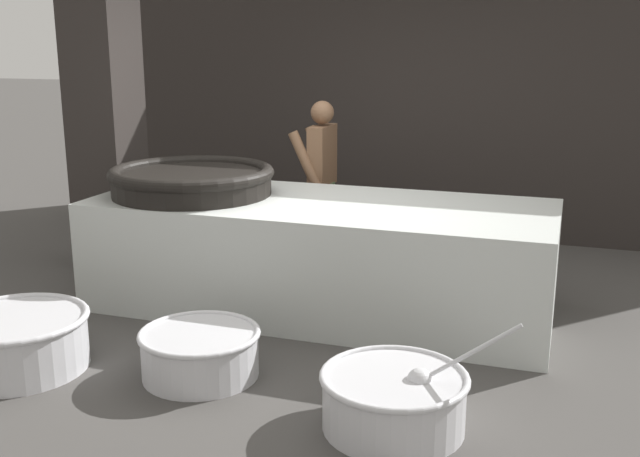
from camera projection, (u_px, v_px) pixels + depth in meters
The scene contains 9 objects.
ground_plane at pixel (320, 306), 6.15m from camera, with size 60.00×60.00×0.00m, color #474442.
back_wall at pixel (400, 79), 8.25m from camera, with size 8.39×0.24×3.42m, color #2D2826.
support_pillar at pixel (103, 87), 6.82m from camera, with size 0.53×0.53×3.42m, color #2D2826.
hearth_platform at pixel (320, 255), 6.04m from camera, with size 3.66×1.46×0.88m.
giant_wok_near at pixel (192, 179), 6.18m from camera, with size 1.36×1.36×0.23m.
cook at pixel (321, 177), 7.13m from camera, with size 0.37×0.57×1.58m.
prep_bowl_vegetables at pixel (394, 398), 4.18m from camera, with size 1.09×0.84×0.68m.
prep_bowl_meat at pixel (200, 351), 4.84m from camera, with size 0.79×0.79×0.31m.
prep_bowl_extra at pixel (17, 339), 4.94m from camera, with size 0.95×0.95×0.37m.
Camera 1 is at (1.87, -5.49, 2.12)m, focal length 42.00 mm.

